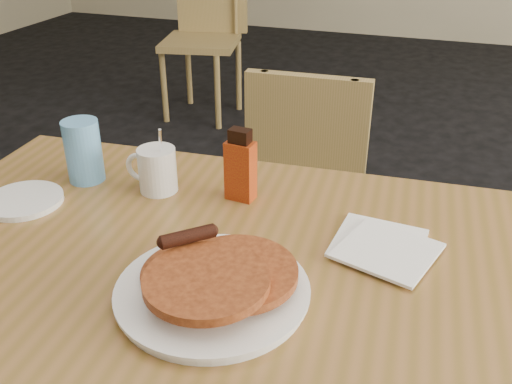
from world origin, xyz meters
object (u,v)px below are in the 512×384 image
chair_main_far (296,192)px  syrup_bottle (240,167)px  chair_wall_extra (206,21)px  pancake_plate (213,284)px  coffee_mug (156,169)px  blue_tumbler (83,151)px  main_table (200,271)px

chair_main_far → syrup_bottle: syrup_bottle is taller
chair_wall_extra → pancake_plate: (1.17, -2.63, 0.19)m
coffee_mug → blue_tumbler: (-0.17, -0.01, 0.02)m
main_table → pancake_plate: pancake_plate is taller
syrup_bottle → chair_main_far: bearing=98.2°
chair_wall_extra → coffee_mug: chair_wall_extra is taller
coffee_mug → syrup_bottle: 0.18m
chair_main_far → coffee_mug: (-0.16, -0.54, 0.30)m
main_table → blue_tumbler: (-0.34, 0.18, 0.11)m
chair_wall_extra → syrup_bottle: 2.58m
pancake_plate → blue_tumbler: 0.51m
chair_main_far → syrup_bottle: bearing=-90.8°
chair_wall_extra → blue_tumbler: 2.48m
pancake_plate → coffee_mug: (-0.25, 0.29, 0.02)m
chair_main_far → blue_tumbler: bearing=-123.6°
blue_tumbler → chair_main_far: bearing=59.0°
pancake_plate → blue_tumbler: bearing=146.0°
syrup_bottle → blue_tumbler: size_ratio=1.12×
syrup_bottle → blue_tumbler: bearing=-168.5°
coffee_mug → chair_main_far: bearing=69.7°
chair_wall_extra → syrup_bottle: (1.10, -2.32, 0.24)m
chair_wall_extra → coffee_mug: size_ratio=6.54×
chair_wall_extra → blue_tumbler: size_ratio=7.15×
blue_tumbler → chair_wall_extra: bearing=107.7°
syrup_bottle → coffee_mug: bearing=-165.8°
pancake_plate → coffee_mug: size_ratio=2.05×
chair_wall_extra → pancake_plate: bearing=-78.0°
coffee_mug → pancake_plate: bearing=-53.0°
main_table → chair_main_far: size_ratio=1.50×
chair_main_far → blue_tumbler: blue_tumbler is taller
pancake_plate → coffee_mug: 0.38m
chair_main_far → blue_tumbler: (-0.33, -0.55, 0.32)m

